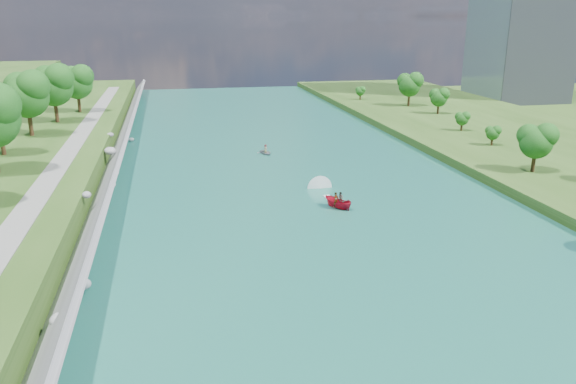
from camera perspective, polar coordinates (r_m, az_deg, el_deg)
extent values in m
plane|color=#2D5119|center=(61.10, 4.98, -5.27)|extent=(260.00, 260.00, 0.00)
cube|color=#1A6255|center=(79.28, 0.83, 0.22)|extent=(55.00, 240.00, 0.10)
cube|color=slate|center=(77.51, -18.15, 0.27)|extent=(3.54, 236.00, 4.05)
ellipsoid|color=gray|center=(46.31, -22.05, -11.95)|extent=(1.71, 1.63, 1.13)
ellipsoid|color=gray|center=(52.88, -20.01, -8.79)|extent=(1.23, 1.10, 0.97)
ellipsoid|color=gray|center=(63.31, -19.12, -3.88)|extent=(1.24, 1.20, 0.70)
ellipsoid|color=gray|center=(70.25, -19.79, -0.27)|extent=(1.07, 1.21, 0.82)
ellipsoid|color=gray|center=(80.13, -17.52, 0.72)|extent=(1.25, 1.35, 0.75)
ellipsoid|color=gray|center=(88.87, -17.14, 1.90)|extent=(1.06, 1.32, 0.73)
ellipsoid|color=gray|center=(94.41, -17.64, 4.00)|extent=(1.86, 2.14, 1.24)
ellipsoid|color=gray|center=(105.19, -17.61, 5.57)|extent=(1.21, 1.34, 0.74)
ellipsoid|color=gray|center=(114.15, -15.63, 5.15)|extent=(1.06, 0.87, 0.76)
cube|color=gray|center=(78.10, -23.11, 1.20)|extent=(3.00, 200.00, 0.10)
ellipsoid|color=#174813|center=(107.56, -25.00, 8.68)|extent=(7.95, 7.95, 13.25)
ellipsoid|color=#174813|center=(119.66, -22.73, 9.70)|extent=(7.99, 7.99, 13.31)
ellipsoid|color=#174813|center=(131.17, -20.65, 10.18)|extent=(7.13, 7.13, 11.88)
ellipsoid|color=#174813|center=(89.75, 23.89, 4.53)|extent=(5.12, 5.12, 8.53)
ellipsoid|color=#174813|center=(106.28, 20.08, 5.58)|extent=(2.53, 2.53, 4.21)
ellipsoid|color=#174813|center=(118.32, 17.28, 7.05)|extent=(2.73, 2.73, 4.55)
ellipsoid|color=#174813|center=(137.74, 15.08, 9.14)|extent=(4.26, 4.26, 7.11)
ellipsoid|color=#174813|center=(148.22, 12.25, 10.45)|extent=(5.99, 5.99, 9.98)
ellipsoid|color=#174813|center=(157.98, 7.36, 10.06)|extent=(2.56, 2.56, 4.27)
imported|color=#AF0E23|center=(71.65, 5.09, -1.06)|extent=(3.57, 4.11, 1.54)
imported|color=#66605B|center=(71.01, 4.89, -0.77)|extent=(0.83, 0.74, 1.90)
imported|color=#66605B|center=(72.13, 5.37, -0.63)|extent=(0.97, 0.97, 1.59)
cube|color=white|center=(74.61, 4.41, -0.88)|extent=(0.90, 5.00, 0.06)
imported|color=gray|center=(99.98, -2.29, 4.08)|extent=(3.18, 3.84, 0.69)
imported|color=#66605B|center=(99.84, -2.30, 4.43)|extent=(0.83, 0.70, 1.44)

